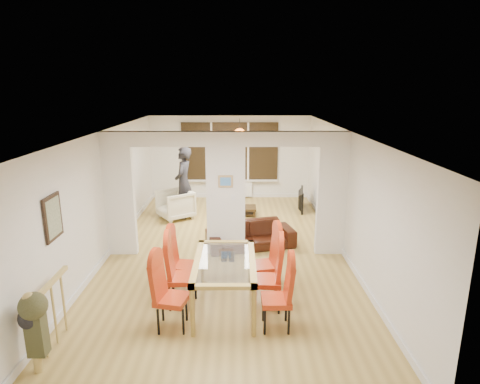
{
  "coord_description": "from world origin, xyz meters",
  "views": [
    {
      "loc": [
        0.25,
        -8.01,
        3.46
      ],
      "look_at": [
        0.3,
        0.6,
        1.19
      ],
      "focal_mm": 30.0,
      "sensor_mm": 36.0,
      "label": 1
    }
  ],
  "objects_px": {
    "dining_chair_rc": "(264,261)",
    "dining_chair_lc": "(183,262)",
    "person": "(184,183)",
    "dining_chair_lb": "(182,273)",
    "sofa": "(251,235)",
    "armchair": "(175,204)",
    "bowl": "(237,205)",
    "coffee_table": "(237,211)",
    "dining_chair_rb": "(267,276)",
    "dining_table": "(225,283)",
    "dining_chair_ra": "(276,295)",
    "dining_chair_la": "(172,294)",
    "television": "(298,199)",
    "bottle": "(229,202)"
  },
  "relations": [
    {
      "from": "dining_chair_rc",
      "to": "dining_chair_lc",
      "type": "bearing_deg",
      "value": 167.14
    },
    {
      "from": "person",
      "to": "dining_chair_lb",
      "type": "bearing_deg",
      "value": 16.12
    },
    {
      "from": "sofa",
      "to": "armchair",
      "type": "distance_m",
      "value": 2.84
    },
    {
      "from": "dining_chair_rc",
      "to": "bowl",
      "type": "bearing_deg",
      "value": 85.36
    },
    {
      "from": "armchair",
      "to": "bowl",
      "type": "height_order",
      "value": "armchair"
    },
    {
      "from": "dining_chair_lb",
      "to": "coffee_table",
      "type": "relative_size",
      "value": 1.08
    },
    {
      "from": "dining_chair_rb",
      "to": "dining_table",
      "type": "bearing_deg",
      "value": 179.78
    },
    {
      "from": "bowl",
      "to": "coffee_table",
      "type": "bearing_deg",
      "value": -92.15
    },
    {
      "from": "dining_chair_rc",
      "to": "armchair",
      "type": "height_order",
      "value": "dining_chair_rc"
    },
    {
      "from": "person",
      "to": "dining_chair_ra",
      "type": "bearing_deg",
      "value": 30.22
    },
    {
      "from": "person",
      "to": "coffee_table",
      "type": "distance_m",
      "value": 1.67
    },
    {
      "from": "person",
      "to": "dining_chair_rb",
      "type": "bearing_deg",
      "value": 31.44
    },
    {
      "from": "dining_chair_la",
      "to": "dining_chair_rc",
      "type": "relative_size",
      "value": 0.97
    },
    {
      "from": "television",
      "to": "sofa",
      "type": "bearing_deg",
      "value": 160.09
    },
    {
      "from": "armchair",
      "to": "dining_table",
      "type": "bearing_deg",
      "value": -16.01
    },
    {
      "from": "dining_chair_rb",
      "to": "sofa",
      "type": "bearing_deg",
      "value": 98.11
    },
    {
      "from": "person",
      "to": "coffee_table",
      "type": "xyz_separation_m",
      "value": [
        1.43,
        0.18,
        -0.85
      ]
    },
    {
      "from": "dining_chair_rb",
      "to": "bottle",
      "type": "relative_size",
      "value": 4.42
    },
    {
      "from": "dining_chair_rb",
      "to": "television",
      "type": "xyz_separation_m",
      "value": [
        1.29,
        5.36,
        -0.26
      ]
    },
    {
      "from": "dining_chair_ra",
      "to": "person",
      "type": "xyz_separation_m",
      "value": [
        -2.01,
        5.21,
        0.43
      ]
    },
    {
      "from": "dining_chair_lb",
      "to": "person",
      "type": "relative_size",
      "value": 0.58
    },
    {
      "from": "sofa",
      "to": "dining_chair_lb",
      "type": "bearing_deg",
      "value": -130.2
    },
    {
      "from": "dining_chair_rc",
      "to": "bowl",
      "type": "relative_size",
      "value": 5.3
    },
    {
      "from": "sofa",
      "to": "coffee_table",
      "type": "distance_m",
      "value": 2.32
    },
    {
      "from": "dining_chair_rb",
      "to": "dining_chair_rc",
      "type": "relative_size",
      "value": 1.0
    },
    {
      "from": "dining_chair_ra",
      "to": "television",
      "type": "bearing_deg",
      "value": 78.11
    },
    {
      "from": "dining_chair_lc",
      "to": "dining_chair_ra",
      "type": "bearing_deg",
      "value": -28.87
    },
    {
      "from": "dining_chair_la",
      "to": "bottle",
      "type": "relative_size",
      "value": 4.3
    },
    {
      "from": "dining_chair_rc",
      "to": "person",
      "type": "bearing_deg",
      "value": 104.17
    },
    {
      "from": "dining_chair_lb",
      "to": "television",
      "type": "xyz_separation_m",
      "value": [
        2.64,
        5.26,
        -0.26
      ]
    },
    {
      "from": "dining_chair_rc",
      "to": "armchair",
      "type": "distance_m",
      "value": 4.57
    },
    {
      "from": "dining_chair_la",
      "to": "dining_chair_lc",
      "type": "height_order",
      "value": "dining_chair_la"
    },
    {
      "from": "dining_chair_lb",
      "to": "dining_chair_lc",
      "type": "relative_size",
      "value": 1.06
    },
    {
      "from": "dining_table",
      "to": "dining_chair_lb",
      "type": "xyz_separation_m",
      "value": [
        -0.69,
        0.04,
        0.16
      ]
    },
    {
      "from": "dining_chair_rb",
      "to": "coffee_table",
      "type": "distance_m",
      "value": 4.87
    },
    {
      "from": "dining_chair_lb",
      "to": "bowl",
      "type": "height_order",
      "value": "dining_chair_lb"
    },
    {
      "from": "person",
      "to": "bottle",
      "type": "xyz_separation_m",
      "value": [
        1.21,
        0.17,
        -0.6
      ]
    },
    {
      "from": "coffee_table",
      "to": "bottle",
      "type": "distance_m",
      "value": 0.33
    },
    {
      "from": "bowl",
      "to": "dining_chair_rc",
      "type": "bearing_deg",
      "value": -83.92
    },
    {
      "from": "dining_chair_ra",
      "to": "bottle",
      "type": "bearing_deg",
      "value": 97.95
    },
    {
      "from": "person",
      "to": "television",
      "type": "relative_size",
      "value": 1.85
    },
    {
      "from": "dining_chair_ra",
      "to": "dining_table",
      "type": "bearing_deg",
      "value": 141.17
    },
    {
      "from": "television",
      "to": "coffee_table",
      "type": "distance_m",
      "value": 1.86
    },
    {
      "from": "dining_chair_lc",
      "to": "bowl",
      "type": "xyz_separation_m",
      "value": [
        0.93,
        4.34,
        -0.27
      ]
    },
    {
      "from": "dining_chair_la",
      "to": "dining_table",
      "type": "bearing_deg",
      "value": 50.95
    },
    {
      "from": "dining_chair_lb",
      "to": "armchair",
      "type": "relative_size",
      "value": 1.33
    },
    {
      "from": "dining_chair_rc",
      "to": "television",
      "type": "height_order",
      "value": "dining_chair_rc"
    },
    {
      "from": "dining_chair_rc",
      "to": "bowl",
      "type": "distance_m",
      "value": 4.43
    },
    {
      "from": "armchair",
      "to": "bowl",
      "type": "bearing_deg",
      "value": 67.98
    },
    {
      "from": "dining_chair_rb",
      "to": "bowl",
      "type": "xyz_separation_m",
      "value": [
        -0.47,
        4.94,
        -0.3
      ]
    }
  ]
}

